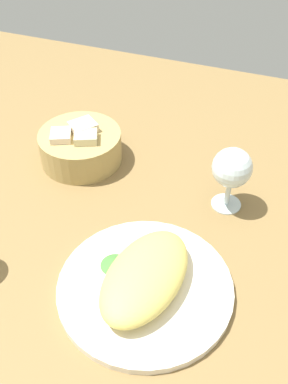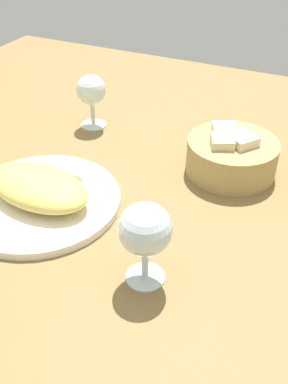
{
  "view_description": "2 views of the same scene",
  "coord_description": "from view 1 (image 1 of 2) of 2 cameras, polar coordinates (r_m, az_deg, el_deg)",
  "views": [
    {
      "loc": [
        -46.64,
        -22.38,
        60.18
      ],
      "look_at": [
        8.81,
        -1.99,
        5.74
      ],
      "focal_mm": 42.37,
      "sensor_mm": 36.0,
      "label": 1
    },
    {
      "loc": [
        34.83,
        -54.42,
        46.46
      ],
      "look_at": [
        10.0,
        -1.85,
        3.8
      ],
      "focal_mm": 40.79,
      "sensor_mm": 36.0,
      "label": 2
    }
  ],
  "objects": [
    {
      "name": "omelette",
      "position": [
        0.7,
        0.15,
        -10.53
      ],
      "size": [
        21.14,
        13.85,
        4.7
      ],
      "primitive_type": "ellipsoid",
      "rotation": [
        0.0,
        0.0,
        -0.13
      ],
      "color": "#D7C15C",
      "rests_on": "plate"
    },
    {
      "name": "bread_basket",
      "position": [
        0.95,
        -8.01,
        5.78
      ],
      "size": [
        16.99,
        16.99,
        8.29
      ],
      "color": "tan",
      "rests_on": "ground_plane"
    },
    {
      "name": "ground_plane",
      "position": [
        0.8,
        -3.54,
        -7.24
      ],
      "size": [
        140.0,
        140.0,
        2.0
      ],
      "primitive_type": "cube",
      "color": "olive"
    },
    {
      "name": "lettuce_garnish",
      "position": [
        0.75,
        -3.72,
        -8.92
      ],
      "size": [
        4.69,
        4.69,
        1.03
      ],
      "primitive_type": "cone",
      "color": "#437D36",
      "rests_on": "plate"
    },
    {
      "name": "plate",
      "position": [
        0.73,
        0.14,
        -11.97
      ],
      "size": [
        27.76,
        27.76,
        1.4
      ],
      "primitive_type": "cylinder",
      "color": "white",
      "rests_on": "ground_plane"
    },
    {
      "name": "wine_glass_near",
      "position": [
        0.82,
        11.0,
        2.78
      ],
      "size": [
        7.3,
        7.3,
        12.8
      ],
      "color": "silver",
      "rests_on": "ground_plane"
    }
  ]
}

